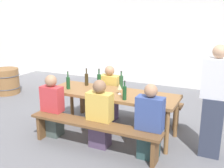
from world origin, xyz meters
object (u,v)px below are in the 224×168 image
at_px(wine_bottle_3, 68,83).
at_px(wine_glass_1, 120,87).
at_px(wine_bottle_0, 99,80).
at_px(standing_host, 214,105).
at_px(wine_bottle_4, 87,79).
at_px(bench_near, 93,128).
at_px(wine_bottle_1, 121,82).
at_px(wine_bottle_2, 125,93).
at_px(seated_guest_near_1, 100,116).
at_px(wine_glass_0, 97,83).
at_px(seated_guest_near_0, 53,107).
at_px(seated_guest_near_2, 150,124).
at_px(seated_guest_far_0, 110,95).
at_px(bench_far, 127,102).
at_px(wine_barrel, 6,81).
at_px(tasting_table, 112,97).

xyz_separation_m(wine_bottle_3, wine_glass_1, (0.96, 0.11, 0.01)).
relative_size(wine_bottle_0, standing_host, 0.19).
bearing_deg(wine_bottle_4, bench_near, -54.80).
height_order(wine_bottle_1, wine_glass_1, wine_bottle_1).
bearing_deg(wine_bottle_2, bench_near, -129.96).
bearing_deg(wine_bottle_3, bench_near, -33.92).
bearing_deg(seated_guest_near_1, standing_host, -73.95).
xyz_separation_m(wine_glass_0, seated_guest_near_0, (-0.56, -0.58, -0.36)).
distance_m(wine_bottle_2, seated_guest_near_2, 0.66).
xyz_separation_m(wine_bottle_4, wine_glass_0, (0.32, -0.16, 0.00)).
distance_m(wine_bottle_3, seated_guest_near_0, 0.53).
relative_size(wine_bottle_3, seated_guest_far_0, 0.30).
bearing_deg(wine_bottle_0, bench_far, 44.30).
relative_size(wine_bottle_2, seated_guest_near_2, 0.27).
bearing_deg(seated_guest_near_2, bench_near, 100.01).
bearing_deg(wine_bottle_3, wine_bottle_0, 47.19).
bearing_deg(wine_bottle_1, wine_bottle_4, -171.74).
distance_m(wine_glass_0, wine_barrel, 3.40).
xyz_separation_m(seated_guest_near_0, seated_guest_near_2, (1.72, 0.00, 0.02)).
relative_size(wine_bottle_1, seated_guest_far_0, 0.29).
xyz_separation_m(bench_far, wine_bottle_1, (0.04, -0.38, 0.51)).
bearing_deg(wine_glass_1, wine_bottle_1, 108.84).
distance_m(tasting_table, wine_glass_0, 0.37).
distance_m(seated_guest_near_0, seated_guest_near_1, 0.91).
relative_size(wine_bottle_1, seated_guest_near_1, 0.29).
xyz_separation_m(wine_bottle_4, seated_guest_far_0, (0.32, 0.33, -0.36)).
relative_size(wine_glass_0, seated_guest_far_0, 0.16).
bearing_deg(wine_glass_0, bench_far, 64.01).
distance_m(wine_glass_0, wine_glass_1, 0.47).
xyz_separation_m(bench_far, wine_barrel, (-3.53, 0.29, -0.03)).
bearing_deg(seated_guest_far_0, wine_bottle_2, 38.99).
distance_m(bench_far, standing_host, 1.87).
relative_size(seated_guest_near_2, wine_barrel, 1.66).
bearing_deg(wine_bottle_0, bench_near, -67.39).
bearing_deg(tasting_table, bench_far, 90.00).
height_order(wine_bottle_1, seated_guest_near_1, seated_guest_near_1).
bearing_deg(seated_guest_far_0, wine_bottle_4, -44.87).
distance_m(wine_bottle_3, wine_bottle_4, 0.39).
bearing_deg(wine_glass_0, bench_near, -66.93).
relative_size(wine_bottle_0, wine_bottle_2, 1.05).
distance_m(tasting_table, seated_guest_near_1, 0.55).
height_order(wine_glass_0, seated_guest_near_1, seated_guest_near_1).
bearing_deg(wine_bottle_3, seated_guest_near_2, -13.26).
bearing_deg(seated_guest_near_0, seated_guest_near_1, -90.00).
bearing_deg(seated_guest_near_1, seated_guest_near_0, 90.00).
bearing_deg(bench_far, wine_bottle_2, -70.02).
bearing_deg(bench_near, wine_bottle_1, 87.64).
bearing_deg(wine_bottle_1, wine_bottle_3, -152.14).
bearing_deg(wine_bottle_4, seated_guest_near_2, -26.56).
relative_size(wine_bottle_1, standing_host, 0.19).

